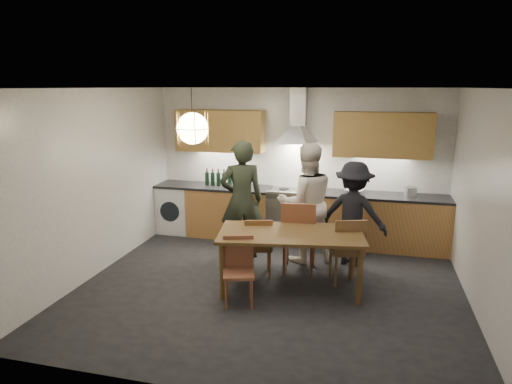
% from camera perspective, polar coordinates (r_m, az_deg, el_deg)
% --- Properties ---
extents(ground, '(5.00, 5.00, 0.00)m').
position_cam_1_polar(ground, '(6.24, 1.78, -11.78)').
color(ground, black).
rests_on(ground, ground).
extents(room_shell, '(5.02, 4.52, 2.61)m').
position_cam_1_polar(room_shell, '(5.73, 1.90, 3.89)').
color(room_shell, white).
rests_on(room_shell, ground).
extents(counter_run, '(5.00, 0.62, 0.90)m').
position_cam_1_polar(counter_run, '(7.88, 5.05, -2.97)').
color(counter_run, tan).
rests_on(counter_run, ground).
extents(range_stove, '(0.90, 0.60, 0.92)m').
position_cam_1_polar(range_stove, '(7.88, 4.87, -3.02)').
color(range_stove, silver).
rests_on(range_stove, ground).
extents(wall_fixtures, '(4.30, 0.54, 1.10)m').
position_cam_1_polar(wall_fixtures, '(7.73, 5.23, 7.47)').
color(wall_fixtures, tan).
rests_on(wall_fixtures, ground).
extents(pendant_lamp, '(0.43, 0.43, 0.70)m').
position_cam_1_polar(pendant_lamp, '(5.88, -7.93, 7.88)').
color(pendant_lamp, black).
rests_on(pendant_lamp, ground).
extents(dining_table, '(1.98, 1.21, 0.78)m').
position_cam_1_polar(dining_table, '(5.95, 4.38, -5.88)').
color(dining_table, brown).
rests_on(dining_table, ground).
extents(chair_back_left, '(0.48, 0.48, 0.85)m').
position_cam_1_polar(chair_back_left, '(6.38, 0.29, -6.46)').
color(chair_back_left, brown).
rests_on(chair_back_left, ground).
extents(chair_back_mid, '(0.50, 0.50, 1.06)m').
position_cam_1_polar(chair_back_mid, '(6.50, 5.38, -5.07)').
color(chair_back_mid, brown).
rests_on(chair_back_mid, ground).
extents(chair_back_right, '(0.53, 0.53, 0.93)m').
position_cam_1_polar(chair_back_right, '(6.25, 11.41, -6.72)').
color(chair_back_right, brown).
rests_on(chair_back_right, ground).
extents(chair_front, '(0.47, 0.47, 0.83)m').
position_cam_1_polar(chair_front, '(5.68, -2.19, -9.13)').
color(chair_front, brown).
rests_on(chair_front, ground).
extents(person_left, '(0.79, 0.68, 1.84)m').
position_cam_1_polar(person_left, '(7.00, -1.81, -1.00)').
color(person_left, black).
rests_on(person_left, ground).
extents(person_mid, '(1.08, 0.97, 1.81)m').
position_cam_1_polar(person_mid, '(6.90, 6.30, -1.37)').
color(person_mid, silver).
rests_on(person_mid, ground).
extents(person_right, '(1.10, 0.77, 1.56)m').
position_cam_1_polar(person_right, '(6.92, 12.07, -2.66)').
color(person_right, black).
rests_on(person_right, ground).
extents(mixing_bowl, '(0.38, 0.38, 0.08)m').
position_cam_1_polar(mixing_bowl, '(7.67, 12.17, 0.10)').
color(mixing_bowl, silver).
rests_on(mixing_bowl, counter_run).
extents(stock_pot, '(0.20, 0.20, 0.14)m').
position_cam_1_polar(stock_pot, '(7.73, 18.74, 0.03)').
color(stock_pot, silver).
rests_on(stock_pot, counter_run).
extents(wine_bottles, '(0.50, 0.07, 0.30)m').
position_cam_1_polar(wine_bottles, '(8.08, -4.73, 1.82)').
color(wine_bottles, black).
rests_on(wine_bottles, counter_run).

